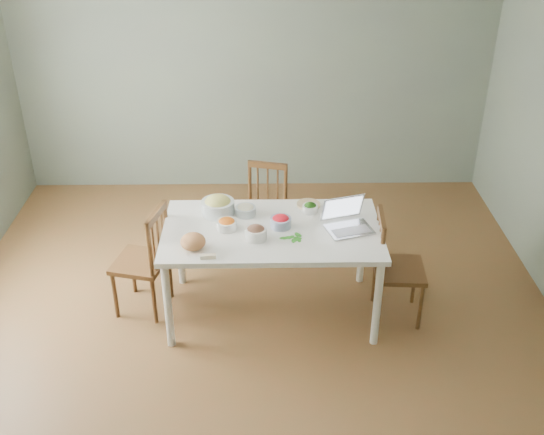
{
  "coord_description": "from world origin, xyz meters",
  "views": [
    {
      "loc": [
        0.09,
        -4.17,
        3.39
      ],
      "look_at": [
        0.15,
        0.16,
        0.89
      ],
      "focal_mm": 43.04,
      "sensor_mm": 36.0,
      "label": 1
    }
  ],
  "objects_px": {
    "dining_table": "(272,271)",
    "laptop": "(350,217)",
    "chair_right": "(400,267)",
    "bowl_squash": "(218,205)",
    "chair_left": "(140,260)",
    "chair_far": "(263,214)",
    "bread_boule": "(193,242)"
  },
  "relations": [
    {
      "from": "bowl_squash",
      "to": "laptop",
      "type": "bearing_deg",
      "value": -15.33
    },
    {
      "from": "dining_table",
      "to": "bread_boule",
      "type": "bearing_deg",
      "value": -154.64
    },
    {
      "from": "dining_table",
      "to": "chair_right",
      "type": "distance_m",
      "value": 1.02
    },
    {
      "from": "dining_table",
      "to": "chair_far",
      "type": "bearing_deg",
      "value": 94.41
    },
    {
      "from": "chair_far",
      "to": "bread_boule",
      "type": "relative_size",
      "value": 4.77
    },
    {
      "from": "dining_table",
      "to": "chair_left",
      "type": "height_order",
      "value": "chair_left"
    },
    {
      "from": "chair_left",
      "to": "chair_right",
      "type": "height_order",
      "value": "chair_left"
    },
    {
      "from": "chair_left",
      "to": "chair_right",
      "type": "bearing_deg",
      "value": 100.2
    },
    {
      "from": "laptop",
      "to": "bread_boule",
      "type": "bearing_deg",
      "value": 174.61
    },
    {
      "from": "chair_far",
      "to": "bread_boule",
      "type": "xyz_separation_m",
      "value": [
        -0.52,
        -1.11,
        0.41
      ]
    },
    {
      "from": "chair_right",
      "to": "bowl_squash",
      "type": "xyz_separation_m",
      "value": [
        -1.44,
        0.31,
        0.41
      ]
    },
    {
      "from": "bread_boule",
      "to": "bowl_squash",
      "type": "relative_size",
      "value": 0.71
    },
    {
      "from": "dining_table",
      "to": "chair_left",
      "type": "distance_m",
      "value": 1.07
    },
    {
      "from": "chair_far",
      "to": "bowl_squash",
      "type": "bearing_deg",
      "value": -107.94
    },
    {
      "from": "bread_boule",
      "to": "bowl_squash",
      "type": "bearing_deg",
      "value": 73.63
    },
    {
      "from": "chair_right",
      "to": "laptop",
      "type": "height_order",
      "value": "laptop"
    },
    {
      "from": "chair_right",
      "to": "bowl_squash",
      "type": "distance_m",
      "value": 1.53
    },
    {
      "from": "chair_far",
      "to": "chair_right",
      "type": "relative_size",
      "value": 0.96
    },
    {
      "from": "chair_left",
      "to": "chair_right",
      "type": "relative_size",
      "value": 1.01
    },
    {
      "from": "chair_left",
      "to": "bowl_squash",
      "type": "bearing_deg",
      "value": 119.43
    },
    {
      "from": "dining_table",
      "to": "chair_far",
      "type": "relative_size",
      "value": 1.9
    },
    {
      "from": "dining_table",
      "to": "chair_left",
      "type": "bearing_deg",
      "value": 176.26
    },
    {
      "from": "chair_far",
      "to": "chair_left",
      "type": "relative_size",
      "value": 0.95
    },
    {
      "from": "dining_table",
      "to": "bowl_squash",
      "type": "height_order",
      "value": "bowl_squash"
    },
    {
      "from": "laptop",
      "to": "bowl_squash",
      "type": "bearing_deg",
      "value": 147.76
    },
    {
      "from": "dining_table",
      "to": "laptop",
      "type": "relative_size",
      "value": 4.97
    },
    {
      "from": "chair_far",
      "to": "chair_right",
      "type": "xyz_separation_m",
      "value": [
        1.08,
        -0.9,
        0.02
      ]
    },
    {
      "from": "chair_right",
      "to": "bowl_squash",
      "type": "relative_size",
      "value": 3.51
    },
    {
      "from": "chair_far",
      "to": "laptop",
      "type": "distance_m",
      "value": 1.19
    },
    {
      "from": "bread_boule",
      "to": "dining_table",
      "type": "bearing_deg",
      "value": 25.36
    },
    {
      "from": "dining_table",
      "to": "bread_boule",
      "type": "height_order",
      "value": "bread_boule"
    },
    {
      "from": "chair_left",
      "to": "bowl_squash",
      "type": "xyz_separation_m",
      "value": [
        0.64,
        0.18,
        0.4
      ]
    }
  ]
}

